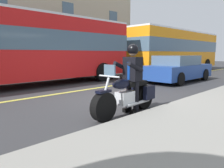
{
  "coord_description": "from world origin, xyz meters",
  "views": [
    {
      "loc": [
        4.85,
        4.96,
        1.51
      ],
      "look_at": [
        1.13,
        1.25,
        0.75
      ],
      "focal_mm": 34.09,
      "sensor_mm": 36.0,
      "label": 1
    }
  ],
  "objects": [
    {
      "name": "lane_center_stripe",
      "position": [
        0.0,
        -2.0,
        0.01
      ],
      "size": [
        60.0,
        0.16,
        0.01
      ],
      "primitive_type": "cube",
      "color": "#E5DB4C",
      "rests_on": "ground_plane"
    },
    {
      "name": "bus_near",
      "position": [
        -11.46,
        -3.88,
        1.87
      ],
      "size": [
        11.05,
        2.7,
        3.3
      ],
      "color": "orange",
      "rests_on": "ground_plane"
    },
    {
      "name": "ground_plane",
      "position": [
        0.0,
        0.0,
        0.0
      ],
      "size": [
        80.0,
        80.0,
        0.0
      ],
      "primitive_type": "plane",
      "color": "#333335"
    },
    {
      "name": "rider_main",
      "position": [
        0.7,
        1.54,
        1.04
      ],
      "size": [
        0.64,
        0.56,
        1.74
      ],
      "color": "black",
      "rests_on": "ground_plane"
    },
    {
      "name": "car_silver",
      "position": [
        -5.76,
        -0.61,
        0.69
      ],
      "size": [
        4.6,
        1.92,
        1.4
      ],
      "color": "navy",
      "rests_on": "ground_plane"
    },
    {
      "name": "motorcycle_main",
      "position": [
        0.88,
        1.55,
        0.45
      ],
      "size": [
        2.22,
        0.65,
        1.26
      ],
      "color": "black",
      "rests_on": "ground_plane"
    },
    {
      "name": "bus_far",
      "position": [
        0.63,
        -4.76,
        1.87
      ],
      "size": [
        11.05,
        2.7,
        3.3
      ],
      "color": "red",
      "rests_on": "ground_plane"
    }
  ]
}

